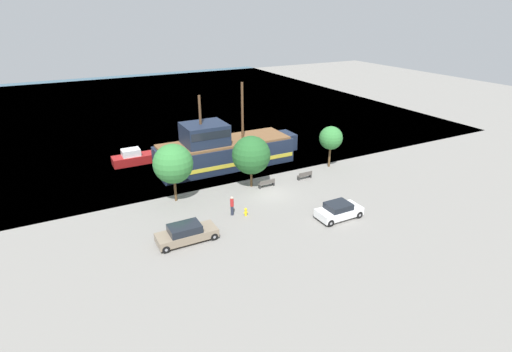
% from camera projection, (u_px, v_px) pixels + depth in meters
% --- Properties ---
extents(ground_plane, '(160.00, 160.00, 0.00)m').
position_uv_depth(ground_plane, '(269.00, 193.00, 40.09)').
color(ground_plane, gray).
extents(water_surface, '(80.00, 80.00, 0.00)m').
position_uv_depth(water_surface, '(155.00, 105.00, 75.92)').
color(water_surface, '#33566B').
rests_on(water_surface, ground).
extents(pirate_ship, '(17.07, 5.19, 9.52)m').
position_uv_depth(pirate_ship, '(223.00, 150.00, 46.26)').
color(pirate_ship, '#192338').
rests_on(pirate_ship, water_surface).
extents(moored_boat_dockside, '(5.19, 1.96, 1.84)m').
position_uv_depth(moored_boat_dockside, '(134.00, 158.00, 47.45)').
color(moored_boat_dockside, maroon).
rests_on(moored_boat_dockside, water_surface).
extents(parked_car_curb_front, '(4.07, 1.98, 1.46)m').
position_uv_depth(parked_car_curb_front, '(339.00, 211.00, 35.10)').
color(parked_car_curb_front, white).
rests_on(parked_car_curb_front, ground_plane).
extents(parked_car_curb_mid, '(4.79, 1.94, 1.50)m').
position_uv_depth(parked_car_curb_mid, '(186.00, 233.00, 31.58)').
color(parked_car_curb_mid, '#7F705B').
rests_on(parked_car_curb_mid, ground_plane).
extents(fire_hydrant, '(0.42, 0.25, 0.76)m').
position_uv_depth(fire_hydrant, '(246.00, 212.00, 35.60)').
color(fire_hydrant, yellow).
rests_on(fire_hydrant, ground_plane).
extents(bench_promenade_east, '(1.67, 0.45, 0.85)m').
position_uv_depth(bench_promenade_east, '(305.00, 175.00, 43.22)').
color(bench_promenade_east, '#4C4742').
rests_on(bench_promenade_east, ground_plane).
extents(bench_promenade_west, '(1.75, 0.45, 0.85)m').
position_uv_depth(bench_promenade_west, '(267.00, 183.00, 41.25)').
color(bench_promenade_west, '#4C4742').
rests_on(bench_promenade_west, ground_plane).
extents(pedestrian_walking_near, '(0.32, 0.32, 1.81)m').
position_uv_depth(pedestrian_walking_near, '(232.00, 206.00, 35.53)').
color(pedestrian_walking_near, '#232838').
rests_on(pedestrian_walking_near, ground_plane).
extents(tree_row_east, '(3.74, 3.74, 5.69)m').
position_uv_depth(tree_row_east, '(173.00, 164.00, 37.08)').
color(tree_row_east, brown).
rests_on(tree_row_east, ground_plane).
extents(tree_row_mideast, '(3.91, 3.91, 5.42)m').
position_uv_depth(tree_row_mideast, '(251.00, 155.00, 40.27)').
color(tree_row_mideast, brown).
rests_on(tree_row_mideast, ground_plane).
extents(tree_row_midwest, '(2.67, 2.67, 4.83)m').
position_uv_depth(tree_row_midwest, '(331.00, 138.00, 45.43)').
color(tree_row_midwest, brown).
rests_on(tree_row_midwest, ground_plane).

